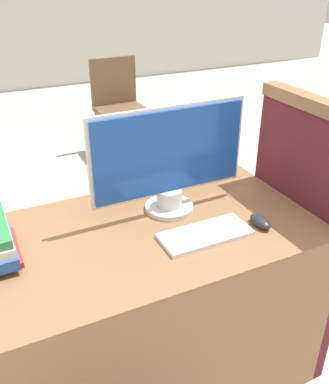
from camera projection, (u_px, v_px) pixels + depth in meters
name	position (u px, v px, depth m)	size (l,w,h in m)	color
desk	(142.00, 310.00, 1.75)	(1.33, 0.72, 0.77)	#8C603D
carrel_divider	(295.00, 233.00, 1.85)	(0.07, 0.56, 1.20)	#5B1E28
monitor	(169.00, 160.00, 1.61)	(0.63, 0.19, 0.43)	silver
keyboard	(205.00, 234.00, 1.54)	(0.34, 0.15, 0.02)	white
mouse	(260.00, 221.00, 1.60)	(0.06, 0.10, 0.04)	#262626
far_chair	(119.00, 102.00, 4.01)	(0.44, 0.44, 0.87)	brown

